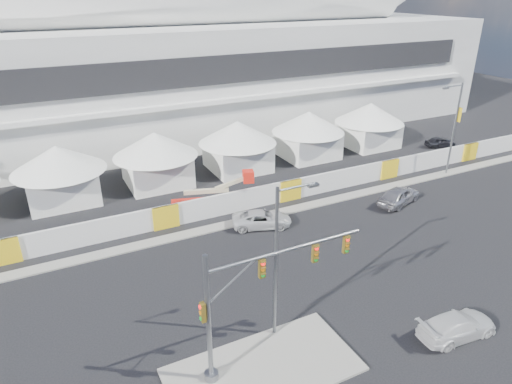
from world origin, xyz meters
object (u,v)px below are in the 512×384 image
pickup_near (457,326)px  lot_car_b (440,142)px  traffic_mast (244,303)px  streetlight_median (280,253)px  boom_lift (200,202)px  streetlight_curb (454,123)px  sedan_silver (399,196)px  pickup_curb (262,219)px

pickup_near → lot_car_b: size_ratio=1.31×
pickup_near → traffic_mast: bearing=79.4°
lot_car_b → streetlight_median: (-34.62, -20.18, 4.79)m
lot_car_b → boom_lift: size_ratio=0.49×
traffic_mast → boom_lift: traffic_mast is taller
traffic_mast → lot_car_b: bearing=30.1°
streetlight_median → streetlight_curb: size_ratio=0.95×
pickup_near → traffic_mast: (-11.97, 3.29, 3.51)m
sedan_silver → streetlight_median: (-18.41, -10.01, 4.58)m
pickup_curb → traffic_mast: (-8.02, -13.43, 3.53)m
sedan_silver → lot_car_b: (16.21, 10.17, -0.20)m
pickup_curb → streetlight_median: size_ratio=0.54×
pickup_curb → streetlight_median: bearing=176.2°
traffic_mast → boom_lift: (4.38, 18.32, -3.22)m
pickup_near → boom_lift: (-7.58, 21.61, 0.29)m
sedan_silver → pickup_curb: 13.43m
streetlight_curb → sedan_silver: bearing=-161.0°
pickup_curb → traffic_mast: 16.03m
traffic_mast → streetlight_median: 3.51m
pickup_near → traffic_mast: 12.90m
pickup_near → streetlight_median: bearing=66.6°
sedan_silver → streetlight_curb: streetlight_curb is taller
streetlight_curb → boom_lift: size_ratio=1.28×
lot_car_b → streetlight_median: bearing=134.7°
pickup_near → streetlight_median: streetlight_median is taller
traffic_mast → streetlight_curb: streetlight_curb is taller
pickup_curb → boom_lift: bearing=56.1°
sedan_silver → boom_lift: 18.23m
lot_car_b → sedan_silver: bearing=136.6°
lot_car_b → traffic_mast: traffic_mast is taller
streetlight_median → pickup_curb: bearing=66.7°
pickup_near → boom_lift: bearing=24.1°
traffic_mast → pickup_near: bearing=-15.4°
sedan_silver → pickup_curb: sedan_silver is taller
sedan_silver → pickup_near: sedan_silver is taller
pickup_curb → streetlight_curb: bearing=-66.8°
sedan_silver → pickup_curb: size_ratio=0.99×
pickup_curb → lot_car_b: (29.51, 8.32, -0.05)m
pickup_near → streetlight_curb: bearing=-41.4°
pickup_curb → pickup_near: pickup_near is taller
pickup_curb → lot_car_b: size_ratio=1.33×
pickup_curb → traffic_mast: size_ratio=0.55×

